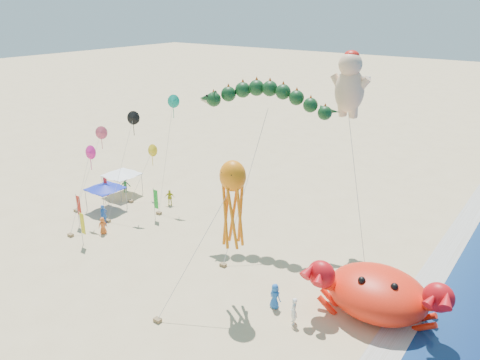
% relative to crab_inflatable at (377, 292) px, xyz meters
% --- Properties ---
extents(ground, '(320.00, 320.00, 0.00)m').
position_rel_crab_inflatable_xyz_m(ground, '(-10.12, -0.68, -1.74)').
color(ground, '#D1B784').
rests_on(ground, ground).
extents(foam_strip, '(320.00, 320.00, 0.00)m').
position_rel_crab_inflatable_xyz_m(foam_strip, '(1.88, -0.68, -1.73)').
color(foam_strip, silver).
rests_on(foam_strip, ground).
extents(crab_inflatable, '(8.99, 7.01, 3.94)m').
position_rel_crab_inflatable_xyz_m(crab_inflatable, '(0.00, 0.00, 0.00)').
color(crab_inflatable, '#FF240D').
rests_on(crab_inflatable, ground).
extents(dragon_kite, '(11.21, 9.74, 13.24)m').
position_rel_crab_inflatable_xyz_m(dragon_kite, '(-12.39, 5.36, 10.27)').
color(dragon_kite, '#0E3516').
rests_on(dragon_kite, ground).
extents(cherub_kite, '(5.54, 4.88, 16.11)m').
position_rel_crab_inflatable_xyz_m(cherub_kite, '(-6.89, 8.94, 11.87)').
color(cherub_kite, '#F3C194').
rests_on(cherub_kite, ground).
extents(octopus_kite, '(3.41, 6.26, 10.14)m').
position_rel_crab_inflatable_xyz_m(octopus_kite, '(-8.91, -3.90, 5.84)').
color(octopus_kite, orange).
rests_on(octopus_kite, ground).
extents(canopy_blue, '(3.32, 3.32, 2.71)m').
position_rel_crab_inflatable_xyz_m(canopy_blue, '(-28.13, 0.51, 0.71)').
color(canopy_blue, gray).
rests_on(canopy_blue, ground).
extents(canopy_white, '(3.52, 3.52, 2.71)m').
position_rel_crab_inflatable_xyz_m(canopy_white, '(-29.95, 4.14, 0.71)').
color(canopy_white, gray).
rests_on(canopy_white, ground).
extents(feather_flags, '(6.96, 7.39, 3.20)m').
position_rel_crab_inflatable_xyz_m(feather_flags, '(-25.48, -1.52, 0.28)').
color(feather_flags, gray).
rests_on(feather_flags, ground).
extents(beachgoers, '(27.19, 9.92, 1.87)m').
position_rel_crab_inflatable_xyz_m(beachgoers, '(-19.89, 0.28, -0.85)').
color(beachgoers, '#1D4DAD').
rests_on(beachgoers, ground).
extents(small_kites, '(7.36, 11.27, 11.25)m').
position_rel_crab_inflatable_xyz_m(small_kites, '(-26.49, 2.66, 5.31)').
color(small_kites, '#F11A90').
rests_on(small_kites, ground).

